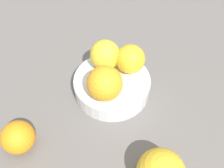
# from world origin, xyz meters

# --- Properties ---
(ground_plane) EXTENTS (1.10, 1.10, 0.02)m
(ground_plane) POSITION_xyz_m (0.00, 0.00, -0.01)
(ground_plane) COLOR #66605B
(fruit_bowl) EXTENTS (0.17, 0.17, 0.04)m
(fruit_bowl) POSITION_xyz_m (0.00, 0.00, 0.02)
(fruit_bowl) COLOR white
(fruit_bowl) RESTS_ON ground_plane
(orange_in_bowl_0) EXTENTS (0.07, 0.07, 0.07)m
(orange_in_bowl_0) POSITION_xyz_m (-0.02, 0.04, 0.08)
(orange_in_bowl_0) COLOR #F9A823
(orange_in_bowl_0) RESTS_ON fruit_bowl
(orange_in_bowl_1) EXTENTS (0.07, 0.07, 0.07)m
(orange_in_bowl_1) POSITION_xyz_m (0.04, -0.01, 0.07)
(orange_in_bowl_1) COLOR yellow
(orange_in_bowl_1) RESTS_ON fruit_bowl
(orange_in_bowl_2) EXTENTS (0.06, 0.06, 0.06)m
(orange_in_bowl_2) POSITION_xyz_m (-0.00, -0.05, 0.07)
(orange_in_bowl_2) COLOR yellow
(orange_in_bowl_2) RESTS_ON fruit_bowl
(orange_loose_1) EXTENTS (0.06, 0.06, 0.06)m
(orange_loose_1) POSITION_xyz_m (-0.00, 0.22, 0.03)
(orange_loose_1) COLOR orange
(orange_loose_1) RESTS_ON ground_plane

